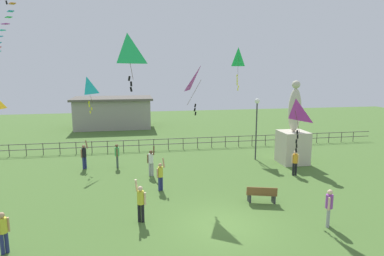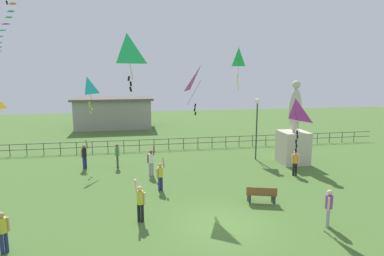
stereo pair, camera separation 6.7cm
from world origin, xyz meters
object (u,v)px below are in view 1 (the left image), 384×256
Objects in this scene: person_7 at (160,175)px; kite_1 at (238,59)px; person_3 at (117,154)px; lamppost at (257,116)px; person_0 at (84,155)px; person_5 at (329,205)px; person_1 at (141,201)px; person_2 at (295,161)px; kite_6 at (295,112)px; person_4 at (3,230)px; kite_5 at (201,80)px; kite_8 at (87,86)px; park_bench at (262,194)px; person_6 at (151,161)px; kite_2 at (128,50)px; statue_monument at (293,139)px.

kite_1 is at bearing 49.96° from person_7.
lamppost is at bearing 1.63° from person_3.
person_0 is 15.46m from person_5.
person_0 is (-12.18, -0.16, -2.32)m from lamppost.
person_1 reaches higher than person_2.
person_7 is 7.84m from kite_6.
kite_5 reaches higher than person_4.
person_1 is 1.22× the size of person_4.
kite_8 is (-12.99, 5.40, 4.52)m from person_2.
kite_6 is at bearing -100.23° from lamppost.
kite_1 is (8.25, 12.07, 6.47)m from person_1.
person_6 is at bearing 134.12° from park_bench.
kite_2 is at bearing -100.85° from person_6.
kite_2 is at bearing -155.57° from person_2.
lamppost is at bearing 104.49° from person_2.
person_7 is 0.72× the size of kite_8.
person_1 is at bearing -153.77° from person_2.
person_5 reaches higher than park_bench.
kite_8 is (-2.91, 9.98, -1.93)m from kite_2.
kite_5 is (4.72, -5.10, 5.09)m from person_3.
kite_1 is at bearing 88.20° from person_5.
statue_monument reaches higher than person_1.
person_1 is 3.85m from person_7.
kite_8 reaches higher than kite_6.
person_1 is 11.60m from kite_8.
kite_6 is (-2.60, -4.60, 3.75)m from person_2.
person_5 is at bearing -49.69° from person_6.
statue_monument is 3.02× the size of person_6.
statue_monument is 3.57× the size of person_5.
person_6 is at bearing -162.49° from lamppost.
person_2 is (3.74, 3.77, 0.46)m from park_bench.
statue_monument is at bearing -4.76° from person_0.
kite_5 is at bearing 138.99° from kite_6.
person_0 is 14.08m from kite_6.
person_0 reaches higher than person_1.
statue_monument reaches higher than lamppost.
kite_2 is 5.12m from kite_5.
person_4 is at bearing -142.41° from lamppost.
kite_5 reaches higher than person_2.
lamppost is 1.93× the size of kite_2.
kite_8 is at bearing 173.49° from lamppost.
kite_5 is (-7.54, -4.02, 4.27)m from statue_monument.
park_bench is 0.81× the size of person_1.
kite_6 is (5.95, -3.46, 3.75)m from person_7.
person_0 is 2.17m from person_3.
person_5 is (-3.12, -9.34, -0.82)m from statue_monument.
kite_5 is at bearing -5.47° from person_7.
person_7 is at bearing 149.80° from kite_6.
kite_2 is 7.95m from kite_6.
kite_2 is at bearing -83.27° from person_3.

